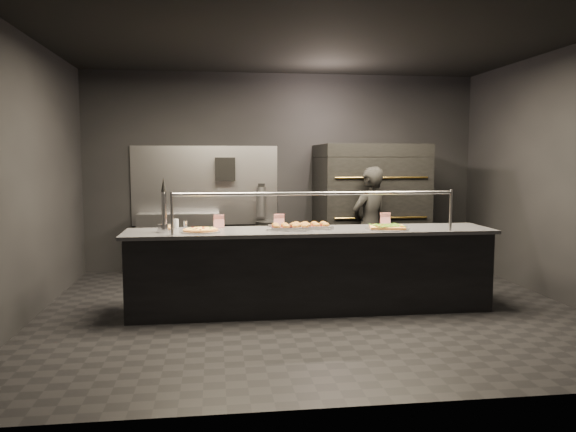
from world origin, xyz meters
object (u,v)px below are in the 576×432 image
Objects in this scene: pizza_oven at (369,209)px; slider_tray_a at (290,227)px; beer_tap at (164,217)px; slider_tray_b at (311,226)px; worker at (369,227)px; round_pizza at (201,230)px; fire_extinguisher at (262,201)px; square_pizza at (387,227)px; trash_bin at (271,246)px; service_counter at (311,270)px; towel_dispenser at (225,169)px; prep_shelf at (179,243)px.

pizza_oven is 2.37m from slider_tray_a.
beer_tap reaches higher than slider_tray_b.
round_pizza is at bearing -1.90° from worker.
round_pizza is (-0.87, -2.45, -0.12)m from fire_extinguisher.
pizza_oven is at bearing 80.04° from square_pizza.
square_pizza is 2.60m from trash_bin.
worker is (-0.21, -0.78, -0.17)m from pizza_oven.
worker is at bearing 27.95° from round_pizza.
service_counter is at bearing -122.27° from pizza_oven.
pizza_oven is 3.67× the size of slider_tray_b.
square_pizza is (1.08, -0.10, -0.01)m from slider_tray_a.
service_counter is at bearing 173.73° from square_pizza.
beer_tap reaches higher than round_pizza.
trash_bin is at bearing -57.39° from fire_extinguisher.
worker reaches higher than slider_tray_b.
round_pizza is 2.52m from trash_bin.
beer_tap is 0.37× the size of worker.
pizza_oven is 2.16m from slider_tray_b.
slider_tray_b is 0.67× the size of trash_bin.
towel_dispenser reaches higher than slider_tray_a.
fire_extinguisher reaches higher than prep_shelf.
worker is at bearing -33.77° from towel_dispenser.
service_counter is 3.42× the size of prep_shelf.
trash_bin is (-0.24, 2.12, -0.56)m from slider_tray_b.
fire_extinguisher is at bearing 162.11° from pizza_oven.
pizza_oven is at bearing -8.54° from prep_shelf.
slider_tray_a is at bearing 2.03° from beer_tap.
fire_extinguisher is 1.16× the size of round_pizza.
worker is (2.59, 1.16, -0.29)m from beer_tap.
trash_bin is at bearing -4.65° from prep_shelf.
round_pizza is at bearing -97.42° from towel_dispenser.
service_counter is at bearing 1.35° from beer_tap.
square_pizza is (2.07, -0.05, 0.00)m from round_pizza.
fire_extinguisher is 2.34m from slider_tray_b.
fire_extinguisher is at bearing 92.78° from slider_tray_a.
worker is at bearing -105.01° from pizza_oven.
towel_dispenser is (0.70, 0.07, 1.10)m from prep_shelf.
pizza_oven is at bearing -17.89° from fire_extinguisher.
trash_bin is at bearing 58.58° from beer_tap.
fire_extinguisher is at bearing 115.70° from square_pizza.
pizza_oven is at bearing -13.14° from towel_dispenser.
pizza_oven is at bearing 56.77° from slider_tray_b.
fire_extinguisher is 0.32× the size of worker.
prep_shelf is 3.43× the size of towel_dispenser.
beer_tap is 0.41m from round_pizza.
slider_tray_b reaches higher than round_pizza.
beer_tap is at bearing -121.42° from trash_bin.
worker reaches higher than fire_extinguisher.
slider_tray_a is at bearing -87.22° from fire_extinguisher.
service_counter is 0.98m from square_pizza.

